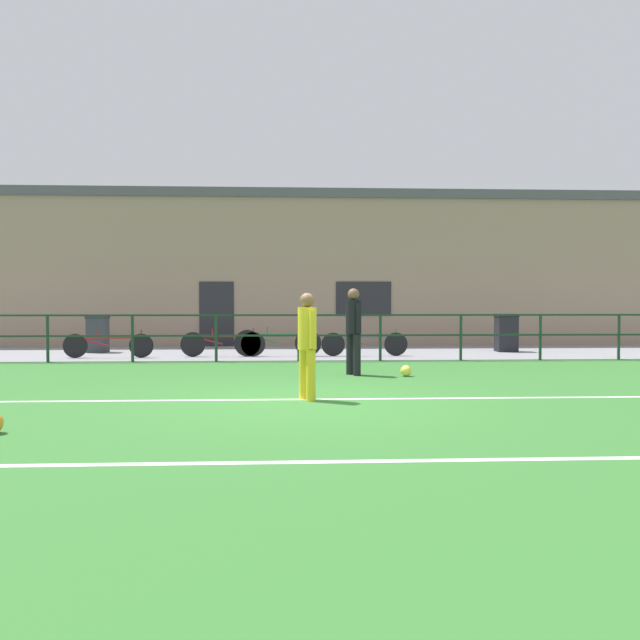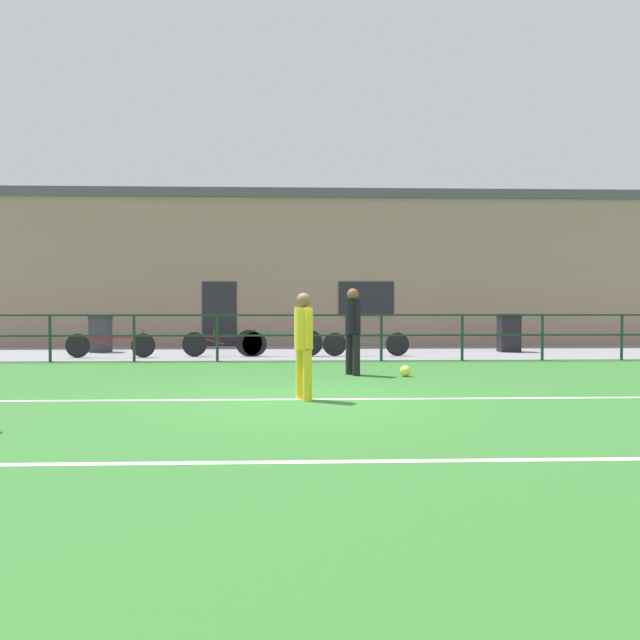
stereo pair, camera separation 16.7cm
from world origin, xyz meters
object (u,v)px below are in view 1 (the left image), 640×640
object	(u,v)px
player_goalkeeper	(353,326)
trash_bin_1	(506,333)
bicycle_parked_3	(223,344)
soccer_ball_match	(406,371)
bicycle_parked_1	(364,344)
bicycle_parked_0	(108,345)
trash_bin_0	(98,334)
bicycle_parked_2	(278,343)
player_striker	(307,339)

from	to	relation	value
player_goalkeeper	trash_bin_1	size ratio (longest dim) A/B	1.58
bicycle_parked_3	trash_bin_1	size ratio (longest dim) A/B	2.04
player_goalkeeper	soccer_ball_match	world-z (taller)	player_goalkeeper
player_goalkeeper	bicycle_parked_1	world-z (taller)	player_goalkeeper
player_goalkeeper	bicycle_parked_1	size ratio (longest dim) A/B	0.75
bicycle_parked_0	trash_bin_0	world-z (taller)	trash_bin_0
bicycle_parked_2	bicycle_parked_3	bearing A→B (deg)	180.00
soccer_ball_match	player_goalkeeper	bearing A→B (deg)	165.02
bicycle_parked_0	trash_bin_0	distance (m)	1.93
soccer_ball_match	bicycle_parked_3	size ratio (longest dim) A/B	0.10
player_striker	bicycle_parked_0	size ratio (longest dim) A/B	0.69
player_goalkeeper	player_striker	xyz separation A→B (m)	(-1.00, -3.09, -0.08)
player_goalkeeper	bicycle_parked_1	xyz separation A→B (m)	(0.71, 4.08, -0.63)
bicycle_parked_0	trash_bin_0	xyz separation A→B (m)	(-0.79, 1.75, 0.20)
player_goalkeeper	bicycle_parked_3	size ratio (longest dim) A/B	0.78
player_goalkeeper	trash_bin_0	xyz separation A→B (m)	(-6.70, 5.61, -0.43)
bicycle_parked_1	bicycle_parked_0	bearing A→B (deg)	-178.11
player_goalkeeper	trash_bin_1	distance (m)	7.30
bicycle_parked_0	trash_bin_1	xyz separation A→B (m)	(10.87, 1.47, 0.22)
bicycle_parked_0	trash_bin_1	distance (m)	10.97
bicycle_parked_1	bicycle_parked_2	size ratio (longest dim) A/B	1.00
player_goalkeeper	bicycle_parked_0	xyz separation A→B (m)	(-5.90, 3.86, -0.63)
bicycle_parked_1	trash_bin_1	distance (m)	4.44
player_goalkeeper	trash_bin_1	world-z (taller)	player_goalkeeper
bicycle_parked_3	trash_bin_0	xyz separation A→B (m)	(-3.69, 1.53, 0.19)
soccer_ball_match	bicycle_parked_3	world-z (taller)	bicycle_parked_3
player_striker	soccer_ball_match	bearing A→B (deg)	-61.24
trash_bin_1	bicycle_parked_0	bearing A→B (deg)	-172.32
soccer_ball_match	bicycle_parked_0	bearing A→B (deg)	149.11
soccer_ball_match	player_striker	bearing A→B (deg)	-125.41
player_striker	trash_bin_0	bearing A→B (deg)	7.38
player_goalkeeper	bicycle_parked_0	world-z (taller)	player_goalkeeper
player_striker	soccer_ball_match	xyz separation A→B (m)	(2.00, 2.82, -0.79)
bicycle_parked_0	bicycle_parked_3	bearing A→B (deg)	4.31
bicycle_parked_0	player_striker	bearing A→B (deg)	-54.81
bicycle_parked_2	trash_bin_1	xyz separation A→B (m)	(6.54, 1.25, 0.18)
bicycle_parked_1	bicycle_parked_2	distance (m)	2.29
trash_bin_0	bicycle_parked_0	bearing A→B (deg)	-65.64
bicycle_parked_1	bicycle_parked_2	bearing A→B (deg)	-180.00
bicycle_parked_0	trash_bin_1	size ratio (longest dim) A/B	2.10
trash_bin_0	trash_bin_1	distance (m)	11.66
player_striker	bicycle_parked_3	world-z (taller)	player_striker
soccer_ball_match	bicycle_parked_2	distance (m)	5.06
trash_bin_1	bicycle_parked_3	bearing A→B (deg)	-171.11
bicycle_parked_0	bicycle_parked_3	xyz separation A→B (m)	(2.89, 0.22, 0.01)
trash_bin_1	player_goalkeeper	bearing A→B (deg)	-132.97
player_striker	trash_bin_1	world-z (taller)	player_striker
player_goalkeeper	soccer_ball_match	size ratio (longest dim) A/B	7.96
bicycle_parked_1	bicycle_parked_3	xyz separation A→B (m)	(-3.72, 0.00, 0.01)
soccer_ball_match	trash_bin_0	bearing A→B (deg)	142.63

